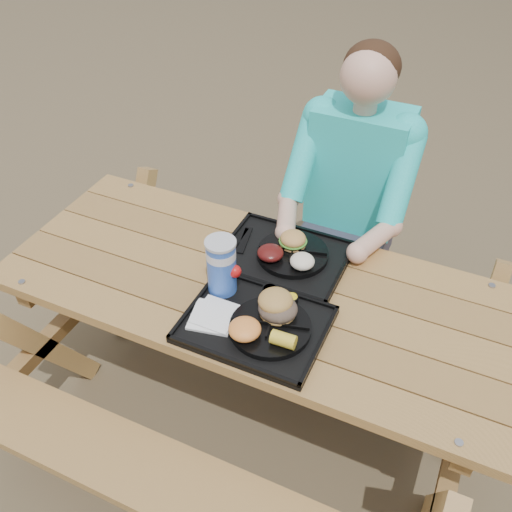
% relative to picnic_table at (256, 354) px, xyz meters
% --- Properties ---
extents(ground, '(60.00, 60.00, 0.00)m').
position_rel_picnic_table_xyz_m(ground, '(0.00, 0.00, -0.38)').
color(ground, '#999999').
rests_on(ground, ground).
extents(picnic_table, '(1.80, 1.49, 0.75)m').
position_rel_picnic_table_xyz_m(picnic_table, '(0.00, 0.00, 0.00)').
color(picnic_table, '#999999').
rests_on(picnic_table, ground).
extents(tray_near, '(0.45, 0.35, 0.02)m').
position_rel_picnic_table_xyz_m(tray_near, '(0.08, -0.18, 0.39)').
color(tray_near, black).
rests_on(tray_near, picnic_table).
extents(tray_far, '(0.45, 0.35, 0.02)m').
position_rel_picnic_table_xyz_m(tray_far, '(0.04, 0.16, 0.39)').
color(tray_far, black).
rests_on(tray_far, picnic_table).
extents(plate_near, '(0.26, 0.26, 0.02)m').
position_rel_picnic_table_xyz_m(plate_near, '(0.14, -0.19, 0.41)').
color(plate_near, black).
rests_on(plate_near, tray_near).
extents(plate_far, '(0.26, 0.26, 0.02)m').
position_rel_picnic_table_xyz_m(plate_far, '(0.07, 0.17, 0.41)').
color(plate_far, black).
rests_on(plate_far, tray_far).
extents(napkin_stack, '(0.16, 0.16, 0.02)m').
position_rel_picnic_table_xyz_m(napkin_stack, '(-0.05, -0.22, 0.40)').
color(napkin_stack, white).
rests_on(napkin_stack, tray_near).
extents(soda_cup, '(0.10, 0.10, 0.20)m').
position_rel_picnic_table_xyz_m(soda_cup, '(-0.09, -0.09, 0.49)').
color(soda_cup, blue).
rests_on(soda_cup, tray_near).
extents(condiment_bbq, '(0.05, 0.05, 0.03)m').
position_rel_picnic_table_xyz_m(condiment_bbq, '(0.07, -0.05, 0.41)').
color(condiment_bbq, '#330605').
rests_on(condiment_bbq, tray_near).
extents(condiment_mustard, '(0.05, 0.05, 0.03)m').
position_rel_picnic_table_xyz_m(condiment_mustard, '(0.15, -0.05, 0.41)').
color(condiment_mustard, yellow).
rests_on(condiment_mustard, tray_near).
extents(sandwich, '(0.12, 0.12, 0.12)m').
position_rel_picnic_table_xyz_m(sandwich, '(0.14, -0.14, 0.48)').
color(sandwich, '#BF8B43').
rests_on(sandwich, plate_near).
extents(mac_cheese, '(0.10, 0.10, 0.05)m').
position_rel_picnic_table_xyz_m(mac_cheese, '(0.08, -0.26, 0.44)').
color(mac_cheese, '#FF9E43').
rests_on(mac_cheese, plate_near).
extents(corn_cob, '(0.08, 0.08, 0.04)m').
position_rel_picnic_table_xyz_m(corn_cob, '(0.20, -0.25, 0.44)').
color(corn_cob, yellow).
rests_on(corn_cob, plate_near).
extents(cutlery_far, '(0.06, 0.16, 0.01)m').
position_rel_picnic_table_xyz_m(cutlery_far, '(-0.13, 0.18, 0.40)').
color(cutlery_far, black).
rests_on(cutlery_far, tray_far).
extents(burger, '(0.10, 0.10, 0.09)m').
position_rel_picnic_table_xyz_m(burger, '(0.05, 0.21, 0.46)').
color(burger, '#D2944A').
rests_on(burger, plate_far).
extents(baked_beans, '(0.09, 0.09, 0.04)m').
position_rel_picnic_table_xyz_m(baked_beans, '(0.01, 0.11, 0.44)').
color(baked_beans, '#541210').
rests_on(baked_beans, plate_far).
extents(potato_salad, '(0.09, 0.09, 0.05)m').
position_rel_picnic_table_xyz_m(potato_salad, '(0.13, 0.11, 0.44)').
color(potato_salad, white).
rests_on(potato_salad, plate_far).
extents(diner, '(0.48, 0.84, 1.28)m').
position_rel_picnic_table_xyz_m(diner, '(0.14, 0.68, 0.27)').
color(diner, teal).
rests_on(diner, ground).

